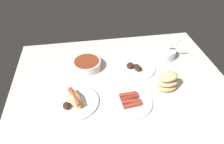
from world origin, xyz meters
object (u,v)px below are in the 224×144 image
object	(u,v)px
plate_hotdog_assembled	(75,100)
bread_stack	(167,82)
plate_sausages	(130,101)
bowl_chili	(87,64)
plate_grilled_meat	(137,68)
bowl_coleslaw	(165,52)

from	to	relation	value
plate_hotdog_assembled	bread_stack	bearing A→B (deg)	2.35
plate_hotdog_assembled	plate_sausages	world-z (taller)	plate_hotdog_assembled
bowl_chili	plate_sausages	bearing A→B (deg)	-57.71
bowl_chili	bread_stack	size ratio (longest dim) A/B	1.27
plate_hotdog_assembled	plate_grilled_meat	size ratio (longest dim) A/B	1.10
bread_stack	bowl_coleslaw	xyz separation A→B (cm)	(9.72, 28.08, -2.14)
plate_grilled_meat	bowl_chili	distance (cm)	29.85
plate_sausages	bowl_coleslaw	size ratio (longest dim) A/B	1.44
plate_grilled_meat	bread_stack	distance (cm)	22.32
bowl_coleslaw	bowl_chili	bearing A→B (deg)	-176.05
bread_stack	bowl_coleslaw	size ratio (longest dim) A/B	0.83
plate_hotdog_assembled	plate_sausages	bearing A→B (deg)	-8.35
bread_stack	plate_hotdog_assembled	bearing A→B (deg)	-177.65
plate_grilled_meat	bowl_coleslaw	distance (cm)	23.14
bowl_coleslaw	plate_hotdog_assembled	bearing A→B (deg)	-152.63
plate_grilled_meat	bread_stack	bearing A→B (deg)	-58.85
plate_hotdog_assembled	bowl_chili	size ratio (longest dim) A/B	1.42
bowl_chili	plate_grilled_meat	bearing A→B (deg)	-11.43
bread_stack	bowl_coleslaw	bearing A→B (deg)	70.91
bowl_coleslaw	plate_sausages	bearing A→B (deg)	-132.22
bowl_chili	plate_hotdog_assembled	bearing A→B (deg)	-106.45
plate_hotdog_assembled	bread_stack	xyz separation A→B (cm)	(48.36, 1.98, 3.62)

